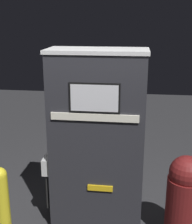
# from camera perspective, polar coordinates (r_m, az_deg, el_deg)

# --- Properties ---
(gas_pump) EXTENTS (1.14, 0.51, 2.08)m
(gas_pump) POSITION_cam_1_polar(r_m,az_deg,el_deg) (3.53, 0.21, -5.52)
(gas_pump) COLOR #28282D
(gas_pump) RESTS_ON ground_plane
(safety_bollard) EXTENTS (0.15, 0.15, 0.97)m
(safety_bollard) POSITION_cam_1_polar(r_m,az_deg,el_deg) (3.49, -16.74, -16.50)
(safety_bollard) COLOR yellow
(safety_bollard) RESTS_ON ground_plane
(trash_bin) EXTENTS (0.40, 0.40, 1.01)m
(trash_bin) POSITION_cam_1_polar(r_m,az_deg,el_deg) (3.62, 15.88, -15.02)
(trash_bin) COLOR maroon
(trash_bin) RESTS_ON ground_plane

